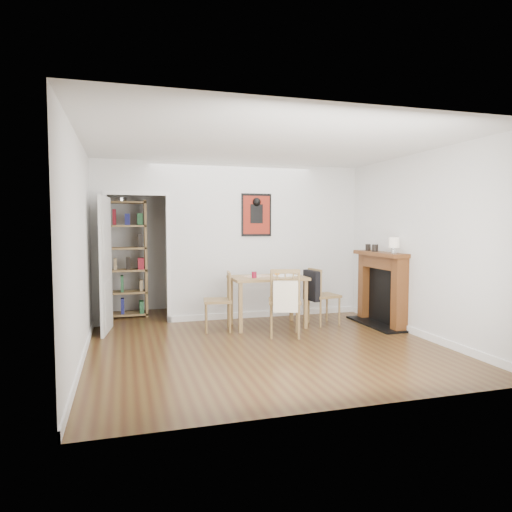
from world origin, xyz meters
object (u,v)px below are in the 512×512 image
object	(u,v)px
red_glass	(254,275)
ceramic_jar_b	(368,247)
dining_table	(268,283)
orange_fruit	(277,273)
chair_front	(285,301)
mantel_lamp	(394,243)
chair_left	(218,301)
fireplace	(382,286)
notebook	(285,275)
chair_right	(323,295)
bookshelf	(122,259)
ceramic_jar_a	(375,248)

from	to	relation	value
red_glass	ceramic_jar_b	distance (m)	2.02
dining_table	orange_fruit	world-z (taller)	orange_fruit
chair_front	mantel_lamp	distance (m)	1.88
chair_left	fireplace	distance (m)	2.61
red_glass	dining_table	bearing A→B (deg)	25.84
chair_left	fireplace	bearing A→B (deg)	-6.79
notebook	ceramic_jar_b	size ratio (longest dim) A/B	3.08
chair_right	mantel_lamp	world-z (taller)	mantel_lamp
chair_right	red_glass	world-z (taller)	chair_right
bookshelf	fireplace	xyz separation A→B (m)	(3.96, -1.80, -0.38)
chair_left	chair_front	xyz separation A→B (m)	(0.85, -0.59, 0.05)
chair_left	notebook	xyz separation A→B (m)	(1.08, 0.06, 0.35)
bookshelf	ceramic_jar_b	distance (m)	4.17
chair_left	mantel_lamp	distance (m)	2.77
chair_left	ceramic_jar_b	size ratio (longest dim) A/B	8.24
chair_right	chair_left	bearing A→B (deg)	178.51
dining_table	fireplace	xyz separation A→B (m)	(1.78, -0.38, -0.07)
fireplace	red_glass	world-z (taller)	fireplace
notebook	ceramic_jar_a	bearing A→B (deg)	-11.49
orange_fruit	red_glass	bearing A→B (deg)	-157.78
bookshelf	red_glass	xyz separation A→B (m)	(1.92, -1.54, -0.16)
chair_left	bookshelf	bearing A→B (deg)	132.48
dining_table	orange_fruit	xyz separation A→B (m)	(0.17, 0.05, 0.13)
fireplace	chair_front	bearing A→B (deg)	-170.79
chair_left	chair_right	distance (m)	1.69
orange_fruit	mantel_lamp	distance (m)	1.83
chair_right	ceramic_jar_b	size ratio (longest dim) A/B	8.37
chair_front	ceramic_jar_b	bearing A→B (deg)	20.53
dining_table	chair_front	bearing A→B (deg)	-86.33
fireplace	ceramic_jar_a	bearing A→B (deg)	136.22
ceramic_jar_b	notebook	bearing A→B (deg)	179.02
ceramic_jar_a	chair_right	bearing A→B (deg)	167.41
fireplace	mantel_lamp	xyz separation A→B (m)	(-0.05, -0.39, 0.69)
chair_right	bookshelf	world-z (taller)	bookshelf
chair_right	ceramic_jar_a	xyz separation A→B (m)	(0.81, -0.18, 0.75)
chair_front	bookshelf	xyz separation A→B (m)	(-2.22, 2.08, 0.49)
fireplace	ceramic_jar_b	bearing A→B (deg)	99.74
fireplace	ceramic_jar_a	world-z (taller)	ceramic_jar_a
chair_right	fireplace	distance (m)	0.95
chair_left	ceramic_jar_a	world-z (taller)	ceramic_jar_a
chair_front	fireplace	bearing A→B (deg)	9.21
bookshelf	notebook	size ratio (longest dim) A/B	6.04
fireplace	orange_fruit	xyz separation A→B (m)	(-1.61, 0.43, 0.21)
chair_left	orange_fruit	world-z (taller)	chair_left
notebook	chair_left	bearing A→B (deg)	-176.65
notebook	ceramic_jar_a	xyz separation A→B (m)	(1.42, -0.29, 0.43)
dining_table	bookshelf	world-z (taller)	bookshelf
chair_front	fireplace	world-z (taller)	fireplace
orange_fruit	ceramic_jar_a	bearing A→B (deg)	-12.86
ceramic_jar_b	chair_left	bearing A→B (deg)	-179.13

